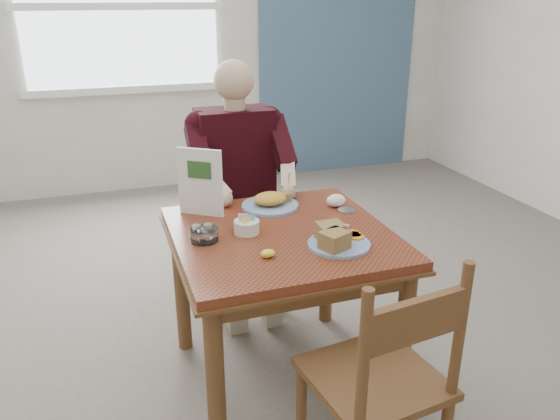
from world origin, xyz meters
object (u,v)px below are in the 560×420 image
object	(u,v)px
chair_near	(382,383)
near_plate	(336,239)
table	(282,255)
chair_far	(237,222)
far_plate	(271,202)
diner	(239,171)

from	to	relation	value
chair_near	near_plate	bearing A→B (deg)	84.62
table	chair_far	size ratio (longest dim) A/B	0.97
chair_far	far_plate	bearing A→B (deg)	-84.76
table	far_plate	xyz separation A→B (m)	(0.05, 0.29, 0.14)
table	far_plate	world-z (taller)	far_plate
table	diner	bearing A→B (deg)	90.00
near_plate	far_plate	xyz separation A→B (m)	(-0.11, 0.49, -0.00)
diner	far_plate	world-z (taller)	diner
chair_far	chair_near	world-z (taller)	same
table	chair_far	xyz separation A→B (m)	(0.00, 0.80, -0.16)
far_plate	chair_far	bearing A→B (deg)	95.24
chair_near	near_plate	world-z (taller)	chair_near
chair_far	diner	world-z (taller)	diner
table	chair_far	bearing A→B (deg)	90.00
table	diner	world-z (taller)	diner
chair_far	near_plate	distance (m)	1.06
chair_far	chair_near	distance (m)	1.51
chair_near	far_plate	world-z (taller)	chair_near
diner	far_plate	xyz separation A→B (m)	(0.05, -0.41, -0.03)
diner	near_plate	xyz separation A→B (m)	(0.16, -0.91, -0.03)
chair_near	diner	world-z (taller)	diner
table	chair_near	xyz separation A→B (m)	(0.11, -0.71, -0.16)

